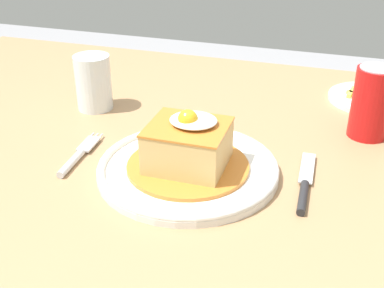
{
  "coord_description": "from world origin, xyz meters",
  "views": [
    {
      "loc": [
        0.21,
        -0.71,
        1.14
      ],
      "look_at": [
        0.01,
        -0.08,
        0.79
      ],
      "focal_mm": 46.1,
      "sensor_mm": 36.0,
      "label": 1
    }
  ],
  "objects_px": {
    "main_plate": "(188,168)",
    "soda_can": "(372,103)",
    "fork": "(77,157)",
    "side_plate_fries": "(371,98)",
    "knife": "(304,188)",
    "drinking_glass": "(94,86)"
  },
  "relations": [
    {
      "from": "main_plate",
      "to": "fork",
      "type": "relative_size",
      "value": 1.93
    },
    {
      "from": "fork",
      "to": "drinking_glass",
      "type": "bearing_deg",
      "value": 109.39
    },
    {
      "from": "main_plate",
      "to": "soda_can",
      "type": "height_order",
      "value": "soda_can"
    },
    {
      "from": "fork",
      "to": "side_plate_fries",
      "type": "bearing_deg",
      "value": 41.52
    },
    {
      "from": "knife",
      "to": "drinking_glass",
      "type": "relative_size",
      "value": 1.58
    },
    {
      "from": "fork",
      "to": "drinking_glass",
      "type": "relative_size",
      "value": 1.35
    },
    {
      "from": "drinking_glass",
      "to": "side_plate_fries",
      "type": "relative_size",
      "value": 0.62
    },
    {
      "from": "drinking_glass",
      "to": "main_plate",
      "type": "bearing_deg",
      "value": -35.53
    },
    {
      "from": "main_plate",
      "to": "side_plate_fries",
      "type": "bearing_deg",
      "value": 55.02
    },
    {
      "from": "side_plate_fries",
      "to": "drinking_glass",
      "type": "bearing_deg",
      "value": -158.54
    },
    {
      "from": "main_plate",
      "to": "fork",
      "type": "xyz_separation_m",
      "value": [
        -0.18,
        -0.02,
        -0.0
      ]
    },
    {
      "from": "main_plate",
      "to": "fork",
      "type": "height_order",
      "value": "main_plate"
    },
    {
      "from": "fork",
      "to": "drinking_glass",
      "type": "height_order",
      "value": "drinking_glass"
    },
    {
      "from": "knife",
      "to": "drinking_glass",
      "type": "distance_m",
      "value": 0.46
    },
    {
      "from": "main_plate",
      "to": "soda_can",
      "type": "bearing_deg",
      "value": 39.92
    },
    {
      "from": "main_plate",
      "to": "knife",
      "type": "bearing_deg",
      "value": 0.64
    },
    {
      "from": "soda_can",
      "to": "side_plate_fries",
      "type": "relative_size",
      "value": 0.73
    },
    {
      "from": "side_plate_fries",
      "to": "knife",
      "type": "bearing_deg",
      "value": -103.64
    },
    {
      "from": "main_plate",
      "to": "soda_can",
      "type": "relative_size",
      "value": 2.2
    },
    {
      "from": "soda_can",
      "to": "knife",
      "type": "bearing_deg",
      "value": -111.25
    },
    {
      "from": "fork",
      "to": "side_plate_fries",
      "type": "relative_size",
      "value": 0.83
    },
    {
      "from": "main_plate",
      "to": "drinking_glass",
      "type": "height_order",
      "value": "drinking_glass"
    }
  ]
}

